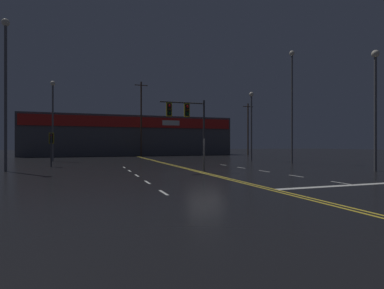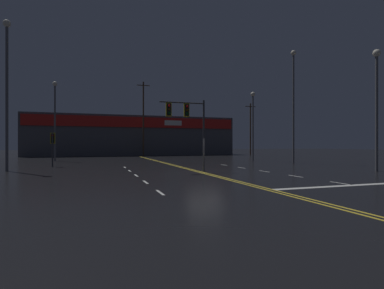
% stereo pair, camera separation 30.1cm
% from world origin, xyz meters
% --- Properties ---
extents(ground_plane, '(200.00, 200.00, 0.00)m').
position_xyz_m(ground_plane, '(0.00, 0.00, 0.00)').
color(ground_plane, black).
extents(road_markings, '(14.10, 60.00, 0.01)m').
position_xyz_m(road_markings, '(0.88, -1.48, 0.00)').
color(road_markings, gold).
rests_on(road_markings, ground).
extents(traffic_signal_median, '(3.42, 0.36, 5.30)m').
position_xyz_m(traffic_signal_median, '(-0.94, 1.40, 4.01)').
color(traffic_signal_median, '#38383D').
rests_on(traffic_signal_median, ground).
extents(traffic_signal_corner_northwest, '(0.42, 0.36, 3.06)m').
position_xyz_m(traffic_signal_corner_northwest, '(-10.82, 10.01, 2.24)').
color(traffic_signal_corner_northwest, '#38383D').
rests_on(traffic_signal_corner_northwest, ground).
extents(streetlight_near_left, '(0.56, 0.56, 9.06)m').
position_xyz_m(streetlight_near_left, '(12.59, -2.72, 5.82)').
color(streetlight_near_left, '#59595E').
rests_on(streetlight_near_left, ground).
extents(streetlight_near_right, '(0.56, 0.56, 12.12)m').
position_xyz_m(streetlight_near_right, '(13.05, 7.56, 7.47)').
color(streetlight_near_right, '#59595E').
rests_on(streetlight_near_right, ground).
extents(streetlight_median_approach, '(0.56, 0.56, 8.51)m').
position_xyz_m(streetlight_median_approach, '(11.42, 13.26, 5.51)').
color(streetlight_median_approach, '#59595E').
rests_on(streetlight_median_approach, ground).
extents(streetlight_far_left, '(0.56, 0.56, 11.34)m').
position_xyz_m(streetlight_far_left, '(-13.50, 6.17, 7.06)').
color(streetlight_far_left, '#59595E').
rests_on(streetlight_far_left, ground).
extents(streetlight_far_median, '(0.56, 0.56, 9.58)m').
position_xyz_m(streetlight_far_median, '(-11.70, 19.83, 6.10)').
color(streetlight_far_median, '#59595E').
rests_on(streetlight_far_median, ground).
extents(building_backdrop, '(36.88, 10.23, 7.16)m').
position_xyz_m(building_backdrop, '(0.00, 38.21, 3.59)').
color(building_backdrop, '#4C4C51').
rests_on(building_backdrop, ground).
extents(utility_pole_row, '(46.39, 0.26, 12.72)m').
position_xyz_m(utility_pole_row, '(0.25, 31.76, 5.65)').
color(utility_pole_row, '#4C3828').
rests_on(utility_pole_row, ground).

